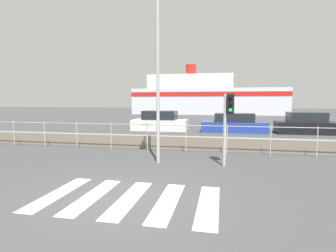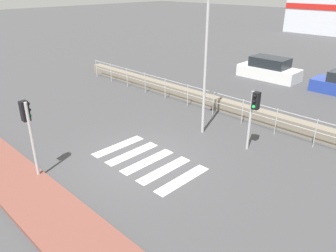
{
  "view_description": "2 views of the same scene",
  "coord_description": "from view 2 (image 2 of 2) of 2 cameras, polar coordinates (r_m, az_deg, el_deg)",
  "views": [
    {
      "loc": [
        2.36,
        -5.52,
        2.23
      ],
      "look_at": [
        0.81,
        2.0,
        1.5
      ],
      "focal_mm": 28.0,
      "sensor_mm": 36.0,
      "label": 1
    },
    {
      "loc": [
        8.48,
        -7.23,
        6.29
      ],
      "look_at": [
        0.43,
        1.0,
        1.2
      ],
      "focal_mm": 35.0,
      "sensor_mm": 36.0,
      "label": 2
    }
  ],
  "objects": [
    {
      "name": "traffic_light_far",
      "position": [
        13.06,
        14.69,
        3.03
      ],
      "size": [
        0.34,
        0.32,
        2.48
      ],
      "color": "#B2B2B5",
      "rests_on": "ground_plane"
    },
    {
      "name": "harbor_fence",
      "position": [
        16.34,
        10.33,
        3.87
      ],
      "size": [
        22.54,
        0.04,
        1.25
      ],
      "color": "#B2B2B5",
      "rests_on": "ground_plane"
    },
    {
      "name": "sidewalk_brick",
      "position": [
        10.98,
        -21.2,
        -12.61
      ],
      "size": [
        24.0,
        1.8,
        0.12
      ],
      "color": "brown",
      "rests_on": "ground_plane"
    },
    {
      "name": "streetlamp",
      "position": [
        13.68,
        6.2,
        13.82
      ],
      "size": [
        0.32,
        1.11,
        6.4
      ],
      "color": "#B2B2B5",
      "rests_on": "ground_plane"
    },
    {
      "name": "ground_plane",
      "position": [
        12.8,
        -4.53,
        -5.68
      ],
      "size": [
        160.0,
        160.0,
        0.0
      ],
      "primitive_type": "plane",
      "color": "#424244"
    },
    {
      "name": "crosswalk",
      "position": [
        12.59,
        -3.58,
        -6.16
      ],
      "size": [
        4.05,
        2.4,
        0.01
      ],
      "color": "silver",
      "rests_on": "ground_plane"
    },
    {
      "name": "traffic_light_near",
      "position": [
        11.7,
        -23.18,
        0.54
      ],
      "size": [
        0.34,
        0.32,
        2.78
      ],
      "color": "#B2B2B5",
      "rests_on": "ground_plane"
    },
    {
      "name": "parked_car_white",
      "position": [
        24.36,
        17.18,
        9.39
      ],
      "size": [
        4.19,
        1.79,
        1.5
      ],
      "color": "silver",
      "rests_on": "ground_plane"
    },
    {
      "name": "seawall",
      "position": [
        17.21,
        11.87,
        2.93
      ],
      "size": [
        25.0,
        0.55,
        0.58
      ],
      "color": "slate",
      "rests_on": "ground_plane"
    }
  ]
}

